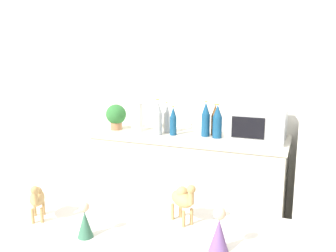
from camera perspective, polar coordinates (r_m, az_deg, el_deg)
wall_back at (r=3.57m, az=10.45°, el=5.48°), size 8.00×0.06×2.55m
back_counter at (r=3.53m, az=3.24°, el=-8.32°), size 1.75×0.63×0.88m
potted_plant at (r=3.63m, az=-7.92°, el=1.58°), size 0.19×0.19×0.25m
paper_towel_roll at (r=3.54m, az=-4.73°, el=1.38°), size 0.11×0.11×0.27m
microwave at (r=3.27m, az=13.33°, el=0.31°), size 0.48×0.37×0.28m
back_bottle_0 at (r=3.48m, az=-0.21°, el=1.27°), size 0.06×0.06×0.29m
back_bottle_1 at (r=3.33m, az=5.76°, el=0.99°), size 0.08×0.08×0.32m
back_bottle_2 at (r=3.37m, az=0.80°, el=0.72°), size 0.06×0.06×0.26m
back_bottle_3 at (r=3.29m, az=7.53°, el=0.65°), size 0.08×0.08×0.30m
back_bottle_4 at (r=3.39m, az=7.18°, el=0.88°), size 0.07×0.07×0.28m
back_bottle_5 at (r=3.38m, az=-1.59°, el=1.28°), size 0.08×0.08×0.32m
camel_figurine at (r=1.42m, az=2.29°, el=-10.96°), size 0.13×0.12×0.17m
camel_figurine_second at (r=1.53m, az=-19.34°, el=-10.26°), size 0.11×0.12×0.15m
wise_man_figurine_crimson at (r=1.36m, az=-12.54°, el=-14.10°), size 0.06×0.06×0.13m
wise_man_figurine_purple at (r=1.25m, az=7.77°, el=-15.82°), size 0.07×0.07×0.15m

